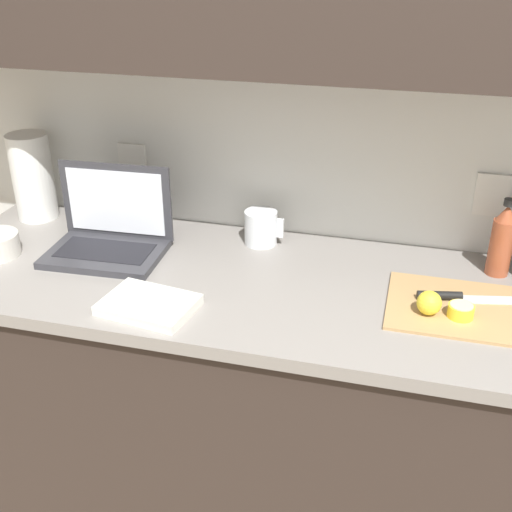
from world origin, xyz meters
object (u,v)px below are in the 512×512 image
object	(u,v)px
lemon_whole_beside	(429,303)
bottle_oil_tall	(502,241)
laptop	(110,232)
measuring_cup	(261,228)
cutting_board	(455,307)
lemon_half_cut	(461,311)
paper_towel_roll	(33,177)
knife	(451,296)

from	to	relation	value
lemon_whole_beside	bottle_oil_tall	world-z (taller)	bottle_oil_tall
laptop	measuring_cup	world-z (taller)	laptop
cutting_board	lemon_half_cut	bearing A→B (deg)	-76.59
cutting_board	bottle_oil_tall	xyz separation A→B (m)	(0.11, 0.22, 0.09)
cutting_board	bottle_oil_tall	world-z (taller)	bottle_oil_tall
laptop	paper_towel_roll	distance (m)	0.38
bottle_oil_tall	measuring_cup	world-z (taller)	bottle_oil_tall
paper_towel_roll	knife	bearing A→B (deg)	-9.35
measuring_cup	knife	bearing A→B (deg)	-20.84
laptop	knife	world-z (taller)	laptop
measuring_cup	lemon_whole_beside	bearing A→B (deg)	-30.53
cutting_board	knife	world-z (taller)	knife
cutting_board	bottle_oil_tall	distance (m)	0.26
laptop	lemon_whole_beside	xyz separation A→B (m)	(0.89, -0.13, -0.02)
paper_towel_roll	measuring_cup	bearing A→B (deg)	-0.41
cutting_board	lemon_half_cut	world-z (taller)	lemon_half_cut
laptop	cutting_board	size ratio (longest dim) A/B	1.03
lemon_whole_beside	measuring_cup	world-z (taller)	measuring_cup
bottle_oil_tall	measuring_cup	size ratio (longest dim) A/B	1.85
lemon_whole_beside	paper_towel_roll	distance (m)	1.27
knife	lemon_half_cut	xyz separation A→B (m)	(0.02, -0.08, 0.01)
lemon_half_cut	measuring_cup	world-z (taller)	measuring_cup
measuring_cup	paper_towel_roll	size ratio (longest dim) A/B	0.43
laptop	lemon_half_cut	xyz separation A→B (m)	(0.97, -0.13, -0.03)
cutting_board	measuring_cup	world-z (taller)	measuring_cup
lemon_half_cut	bottle_oil_tall	size ratio (longest dim) A/B	0.29
laptop	paper_towel_roll	world-z (taller)	paper_towel_roll
cutting_board	lemon_whole_beside	bearing A→B (deg)	-140.80
lemon_whole_beside	cutting_board	bearing A→B (deg)	39.20
bottle_oil_tall	paper_towel_roll	bearing A→B (deg)	179.08
bottle_oil_tall	knife	bearing A→B (deg)	-122.36
cutting_board	lemon_whole_beside	distance (m)	0.09
laptop	measuring_cup	distance (m)	0.43
bottle_oil_tall	paper_towel_roll	xyz separation A→B (m)	(-1.40, 0.02, 0.04)
laptop	lemon_whole_beside	bearing A→B (deg)	-11.05
bottle_oil_tall	measuring_cup	xyz separation A→B (m)	(-0.66, 0.02, -0.05)
lemon_half_cut	measuring_cup	xyz separation A→B (m)	(-0.56, 0.28, 0.03)
knife	measuring_cup	bearing A→B (deg)	147.36
lemon_half_cut	measuring_cup	size ratio (longest dim) A/B	0.53
lemon_whole_beside	measuring_cup	size ratio (longest dim) A/B	0.51
cutting_board	lemon_whole_beside	world-z (taller)	lemon_whole_beside
cutting_board	measuring_cup	xyz separation A→B (m)	(-0.55, 0.24, 0.05)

